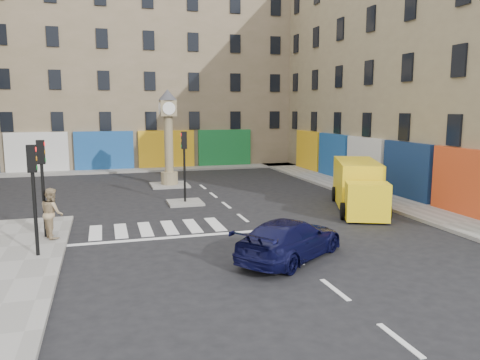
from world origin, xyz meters
name	(u,v)px	position (x,y,z in m)	size (l,w,h in m)	color
ground	(273,241)	(0.00, 0.00, 0.00)	(120.00, 120.00, 0.00)	black
sidewalk_right	(347,187)	(8.70, 10.00, 0.07)	(2.60, 30.00, 0.15)	gray
sidewalk_far	(131,170)	(-4.00, 22.20, 0.07)	(32.00, 2.40, 0.15)	gray
island_near	(185,203)	(-2.00, 8.00, 0.06)	(1.80, 1.80, 0.12)	gray
island_far	(170,185)	(-2.00, 14.00, 0.06)	(2.40, 2.40, 0.12)	gray
building_right	(438,62)	(15.00, 10.00, 8.00)	(10.00, 30.00, 16.00)	#8F815E
building_far	(124,69)	(-4.00, 28.00, 8.50)	(32.00, 10.00, 17.00)	#837057
traffic_light_left_near	(33,182)	(-8.30, 0.20, 2.62)	(0.28, 0.22, 3.70)	black
traffic_light_left_far	(42,173)	(-8.30, 2.60, 2.62)	(0.28, 0.22, 3.70)	black
traffic_light_island	(184,155)	(-2.00, 8.00, 2.59)	(0.28, 0.22, 3.70)	black
clock_pillar	(168,131)	(-2.00, 14.00, 3.55)	(1.20, 1.20, 6.10)	#8F815E
navy_sedan	(290,239)	(-0.16, -2.10, 0.68)	(1.90, 4.68, 1.36)	black
yellow_van	(358,186)	(6.19, 4.38, 1.17)	(4.25, 6.72, 2.36)	yellow
pedestrian_tan	(52,213)	(-8.01, 2.37, 1.11)	(0.93, 0.72, 1.91)	tan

